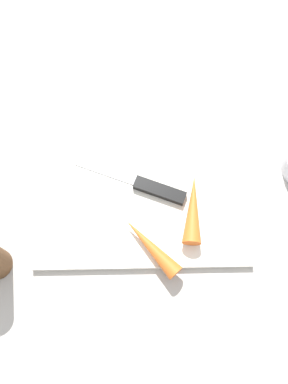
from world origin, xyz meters
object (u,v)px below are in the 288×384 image
knife (155,186)px  carrot_short (195,209)px  cutting_board (144,193)px  carrot_long (153,247)px

knife → carrot_short: 0.08m
carrot_short → cutting_board: bearing=72.4°
knife → carrot_long: bearing=108.6°
carrot_short → carrot_long: bearing=136.5°
carrot_long → carrot_short: bearing=-90.7°
cutting_board → carrot_short: (-0.08, 0.04, 0.02)m
cutting_board → carrot_long: 0.10m
cutting_board → carrot_long: size_ratio=3.05×
cutting_board → carrot_short: 0.09m
knife → carrot_long: size_ratio=1.64×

